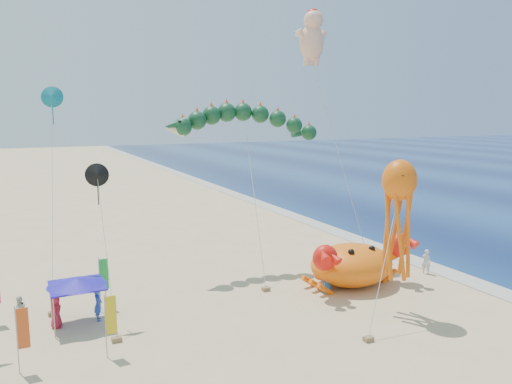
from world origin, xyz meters
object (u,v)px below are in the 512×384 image
(cherub_kite, at_px, (312,37))
(octopus_kite, at_px, (398,210))
(canopy_blue, at_px, (77,282))
(crab_inflatable, at_px, (353,263))
(dragon_kite, at_px, (244,126))

(cherub_kite, distance_m, octopus_kite, 17.59)
(octopus_kite, height_order, canopy_blue, octopus_kite)
(crab_inflatable, distance_m, dragon_kite, 12.65)
(dragon_kite, distance_m, octopus_kite, 13.74)
(crab_inflatable, distance_m, octopus_kite, 6.87)
(crab_inflatable, height_order, cherub_kite, cherub_kite)
(crab_inflatable, xyz_separation_m, octopus_kite, (-0.69, -5.02, 4.64))
(cherub_kite, height_order, octopus_kite, cherub_kite)
(cherub_kite, height_order, canopy_blue, cherub_kite)
(octopus_kite, relative_size, canopy_blue, 2.85)
(crab_inflatable, xyz_separation_m, canopy_blue, (-17.63, 1.30, 0.90))
(crab_inflatable, relative_size, dragon_kite, 0.66)
(dragon_kite, distance_m, canopy_blue, 16.39)
(dragon_kite, bearing_deg, crab_inflatable, -56.66)
(octopus_kite, bearing_deg, dragon_kite, 108.46)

